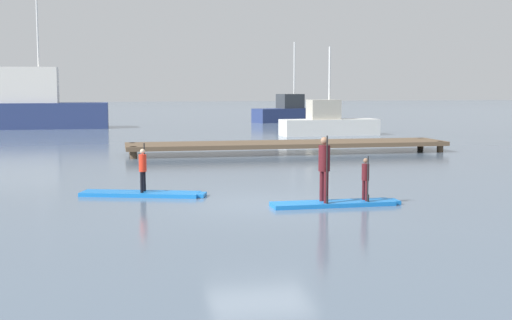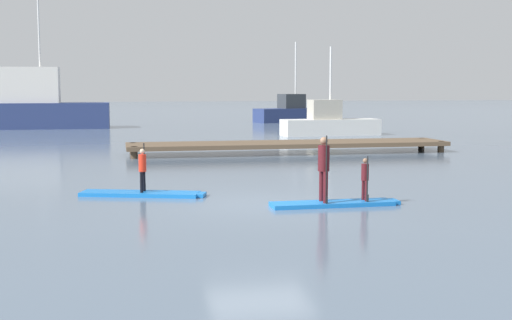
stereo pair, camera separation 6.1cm
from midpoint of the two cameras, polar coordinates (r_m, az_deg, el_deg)
The scene contains 10 objects.
ground_plane at distance 16.72m, azimuth 0.39°, elevation -3.65°, with size 240.00×240.00×0.00m, color slate.
paddleboard_near at distance 18.18m, azimuth -9.27°, elevation -2.78°, with size 3.30×1.62×0.10m.
paddler_child_solo at distance 18.10m, azimuth -9.29°, elevation -0.63°, with size 0.25×0.39×1.27m.
paddleboard_far at distance 16.55m, azimuth 6.69°, elevation -3.61°, with size 3.14×0.68×0.10m.
paddler_adult at distance 16.32m, azimuth 5.75°, elevation -0.41°, with size 0.28×0.49×1.60m.
paddler_child_front at distance 16.70m, azimuth 9.15°, elevation -1.41°, with size 0.18×0.37×1.09m.
fishing_boat_white_large at distance 49.13m, azimuth -17.98°, elevation 4.20°, with size 9.93×2.47×9.21m.
fishing_boat_green_midground at distance 40.52m, azimuth 6.13°, elevation 3.04°, with size 5.84×1.98×5.16m.
motor_boat_small_navy at distance 55.93m, azimuth 3.00°, elevation 3.98°, with size 6.49×3.64×6.44m.
floating_dock at distance 29.52m, azimuth 2.79°, elevation 1.32°, with size 13.75×2.55×0.47m.
Camera 2 is at (-3.38, -16.13, 2.82)m, focal length 48.23 mm.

